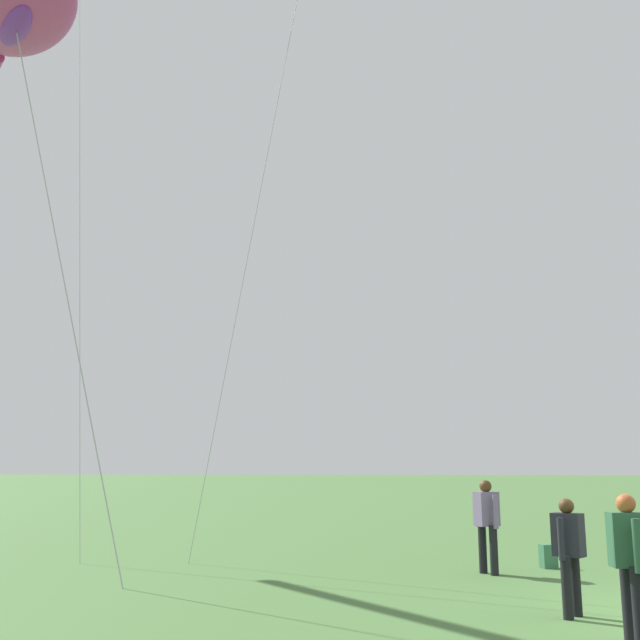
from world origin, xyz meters
TOP-DOWN VIEW (x-y plane):
  - big_show_kite at (3.37, 12.41)m, footprint 8.44×9.12m
  - person_brown_coat at (-1.49, 1.44)m, footprint 0.58×0.43m
  - person_dark_jacket at (-0.01, 1.82)m, footprint 0.47×0.45m
  - person_photographer at (3.87, 2.52)m, footprint 0.52×0.49m
  - backpack at (4.86, 1.30)m, footprint 0.30×0.35m

SIDE VIEW (x-z plane):
  - backpack at x=4.86m, z-range 0.00..0.44m
  - person_dark_jacket at x=-0.01m, z-range 0.12..1.63m
  - person_brown_coat at x=-1.49m, z-range 0.13..1.75m
  - person_photographer at x=3.87m, z-range 0.13..1.81m
  - big_show_kite at x=3.37m, z-range 5.60..17.81m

